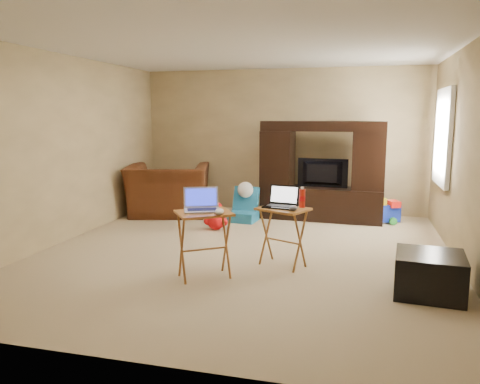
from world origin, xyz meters
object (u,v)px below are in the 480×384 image
(plush_toy, at_px, (216,216))
(laptop_right, at_px, (280,197))
(entertainment_center, at_px, (322,171))
(ottoman, at_px, (429,274))
(water_bottle, at_px, (302,198))
(push_toy, at_px, (382,210))
(mouse_left, at_px, (219,211))
(laptop_left, at_px, (202,200))
(mouse_right, at_px, (293,208))
(television, at_px, (322,173))
(tray_table_right, at_px, (283,237))
(tray_table_left, at_px, (204,245))
(recliner, at_px, (169,190))
(child_rocker, at_px, (243,204))

(plush_toy, bearing_deg, laptop_right, -49.73)
(entertainment_center, xyz_separation_m, ottoman, (1.28, -3.05, -0.60))
(plush_toy, xyz_separation_m, water_bottle, (1.45, -1.37, 0.56))
(push_toy, bearing_deg, mouse_left, -138.51)
(laptop_left, relative_size, mouse_right, 2.71)
(television, relative_size, ottoman, 1.31)
(plush_toy, height_order, water_bottle, water_bottle)
(mouse_right, bearing_deg, television, 88.14)
(ottoman, bearing_deg, tray_table_right, 161.33)
(tray_table_left, xyz_separation_m, tray_table_right, (0.73, 0.59, -0.02))
(entertainment_center, height_order, water_bottle, entertainment_center)
(recliner, relative_size, mouse_right, 9.75)
(television, distance_m, water_bottle, 2.42)
(push_toy, xyz_separation_m, mouse_left, (-1.72, -3.26, 0.53))
(ottoman, xyz_separation_m, mouse_right, (-1.37, 0.39, 0.50))
(child_rocker, distance_m, mouse_right, 2.52)
(tray_table_right, xyz_separation_m, laptop_left, (-0.76, -0.56, 0.49))
(laptop_right, bearing_deg, laptop_left, -131.36)
(plush_toy, relative_size, tray_table_left, 0.60)
(child_rocker, xyz_separation_m, mouse_left, (0.45, -2.76, 0.46))
(tray_table_left, bearing_deg, tray_table_right, 3.97)
(tray_table_left, height_order, mouse_right, mouse_right)
(television, relative_size, water_bottle, 3.94)
(tray_table_left, bearing_deg, entertainment_center, 38.10)
(mouse_left, height_order, mouse_right, mouse_left)
(tray_table_right, bearing_deg, child_rocker, 139.53)
(mouse_right, relative_size, water_bottle, 0.66)
(entertainment_center, bearing_deg, tray_table_right, -91.85)
(entertainment_center, xyz_separation_m, tray_table_left, (-0.95, -3.14, -0.45))
(laptop_right, height_order, mouse_left, laptop_right)
(child_rocker, distance_m, laptop_left, 2.72)
(mouse_left, bearing_deg, mouse_right, 39.00)
(plush_toy, distance_m, mouse_right, 2.14)
(child_rocker, bearing_deg, laptop_left, -79.48)
(mouse_left, bearing_deg, laptop_left, 155.56)
(child_rocker, height_order, push_toy, child_rocker)
(plush_toy, bearing_deg, entertainment_center, 36.91)
(recliner, bearing_deg, push_toy, 170.77)
(mouse_right, bearing_deg, water_bottle, 70.71)
(water_bottle, bearing_deg, push_toy, 68.82)
(tray_table_right, height_order, mouse_right, mouse_right)
(television, bearing_deg, tray_table_right, 89.52)
(entertainment_center, height_order, mouse_right, entertainment_center)
(television, distance_m, ottoman, 3.32)
(television, bearing_deg, push_toy, -169.91)
(ottoman, bearing_deg, plush_toy, 144.59)
(child_rocker, relative_size, tray_table_right, 0.83)
(entertainment_center, height_order, tray_table_right, entertainment_center)
(mouse_left, xyz_separation_m, mouse_right, (0.67, 0.54, -0.04))
(television, distance_m, laptop_left, 3.22)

